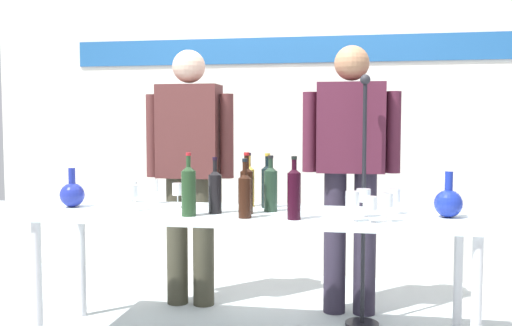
{
  "coord_description": "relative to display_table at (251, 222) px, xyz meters",
  "views": [
    {
      "loc": [
        0.57,
        -3.06,
        1.22
      ],
      "look_at": [
        0.0,
        0.15,
        0.99
      ],
      "focal_mm": 40.45,
      "sensor_mm": 36.0,
      "label": 1
    }
  ],
  "objects": [
    {
      "name": "wine_glass_left_2",
      "position": [
        -0.65,
        -0.09,
        0.16
      ],
      "size": [
        0.06,
        0.06,
        0.14
      ],
      "color": "white",
      "rests_on": "display_table"
    },
    {
      "name": "wine_bottle_2",
      "position": [
        -0.01,
        -0.07,
        0.2
      ],
      "size": [
        0.07,
        0.07,
        0.33
      ],
      "color": "black",
      "rests_on": "display_table"
    },
    {
      "name": "wine_bottle_5",
      "position": [
        0.1,
        0.03,
        0.19
      ],
      "size": [
        0.07,
        0.07,
        0.31
      ],
      "color": "#203727",
      "rests_on": "display_table"
    },
    {
      "name": "back_wall",
      "position": [
        0.0,
        1.5,
        0.83
      ],
      "size": [
        4.89,
        0.11,
        3.0
      ],
      "color": "silver",
      "rests_on": "ground"
    },
    {
      "name": "presenter_left",
      "position": [
        -0.53,
        0.6,
        0.29
      ],
      "size": [
        0.59,
        0.22,
        1.69
      ],
      "color": "#373427",
      "rests_on": "ground"
    },
    {
      "name": "wine_glass_right_4",
      "position": [
        0.55,
        -0.23,
        0.17
      ],
      "size": [
        0.07,
        0.07,
        0.15
      ],
      "color": "white",
      "rests_on": "display_table"
    },
    {
      "name": "wine_glass_right_3",
      "position": [
        0.63,
        -0.24,
        0.15
      ],
      "size": [
        0.07,
        0.07,
        0.13
      ],
      "color": "white",
      "rests_on": "display_table"
    },
    {
      "name": "decanter_blue_right",
      "position": [
        1.03,
        -0.01,
        0.14
      ],
      "size": [
        0.14,
        0.14,
        0.24
      ],
      "color": "#192B97",
      "rests_on": "display_table"
    },
    {
      "name": "wine_bottle_4",
      "position": [
        -0.05,
        0.19,
        0.19
      ],
      "size": [
        0.07,
        0.07,
        0.31
      ],
      "color": "gold",
      "rests_on": "display_table"
    },
    {
      "name": "microphone_stand",
      "position": [
        0.61,
        0.37,
        -0.17
      ],
      "size": [
        0.2,
        0.2,
        1.5
      ],
      "color": "black",
      "rests_on": "ground"
    },
    {
      "name": "wine_bottle_3",
      "position": [
        -0.18,
        -0.08,
        0.18
      ],
      "size": [
        0.07,
        0.07,
        0.3
      ],
      "color": "black",
      "rests_on": "display_table"
    },
    {
      "name": "wine_bottle_6",
      "position": [
        0.06,
        0.17,
        0.19
      ],
      "size": [
        0.07,
        0.07,
        0.31
      ],
      "color": "black",
      "rests_on": "display_table"
    },
    {
      "name": "wine_glass_right_0",
      "position": [
        0.71,
        -0.2,
        0.16
      ],
      "size": [
        0.06,
        0.06,
        0.14
      ],
      "color": "white",
      "rests_on": "display_table"
    },
    {
      "name": "wine_bottle_1",
      "position": [
        -0.29,
        -0.2,
        0.2
      ],
      "size": [
        0.08,
        0.08,
        0.33
      ],
      "color": "#203B20",
      "rests_on": "display_table"
    },
    {
      "name": "wine_glass_left_0",
      "position": [
        -0.64,
        0.22,
        0.16
      ],
      "size": [
        0.06,
        0.06,
        0.15
      ],
      "color": "white",
      "rests_on": "display_table"
    },
    {
      "name": "presenter_right",
      "position": [
        0.53,
        0.6,
        0.3
      ],
      "size": [
        0.61,
        0.22,
        1.69
      ],
      "color": "#2A2434",
      "rests_on": "ground"
    },
    {
      "name": "decanter_blue_left",
      "position": [
        -1.04,
        -0.01,
        0.13
      ],
      "size": [
        0.14,
        0.14,
        0.23
      ],
      "color": "navy",
      "rests_on": "display_table"
    },
    {
      "name": "wine_glass_right_1",
      "position": [
        0.6,
        -0.07,
        0.17
      ],
      "size": [
        0.07,
        0.07,
        0.15
      ],
      "color": "white",
      "rests_on": "display_table"
    },
    {
      "name": "display_table",
      "position": [
        0.0,
        0.0,
        0.0
      ],
      "size": [
        2.38,
        0.61,
        0.73
      ],
      "color": "silver",
      "rests_on": "ground"
    },
    {
      "name": "wine_glass_right_2",
      "position": [
        0.76,
        0.05,
        0.15
      ],
      "size": [
        0.06,
        0.06,
        0.14
      ],
      "color": "white",
      "rests_on": "display_table"
    },
    {
      "name": "wine_bottle_0",
      "position": [
        0.01,
        -0.21,
        0.18
      ],
      "size": [
        0.07,
        0.07,
        0.3
      ],
      "color": "black",
      "rests_on": "display_table"
    },
    {
      "name": "wine_bottle_7",
      "position": [
        0.26,
        -0.21,
        0.2
      ],
      "size": [
        0.07,
        0.07,
        0.32
      ],
      "color": "black",
      "rests_on": "display_table"
    },
    {
      "name": "wine_glass_left_3",
      "position": [
        -0.44,
        0.07,
        0.16
      ],
      "size": [
        0.06,
        0.06,
        0.14
      ],
      "color": "white",
      "rests_on": "display_table"
    },
    {
      "name": "wine_glass_left_1",
      "position": [
        -0.79,
        0.24,
        0.15
      ],
      "size": [
        0.07,
        0.07,
        0.13
      ],
      "color": "white",
      "rests_on": "display_table"
    }
  ]
}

